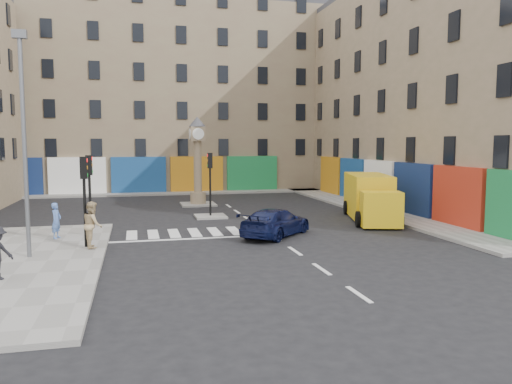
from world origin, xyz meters
name	(u,v)px	position (x,y,z in m)	size (l,w,h in m)	color
ground	(281,242)	(0.00, 0.00, 0.00)	(120.00, 120.00, 0.00)	black
sidewalk_left	(1,265)	(-11.00, -2.00, 0.07)	(7.00, 16.00, 0.15)	gray
sidewalk_right	(362,207)	(8.70, 10.00, 0.07)	(2.60, 30.00, 0.15)	gray
sidewalk_far	(163,193)	(-4.00, 22.20, 0.07)	(32.00, 2.40, 0.15)	gray
island_near	(210,216)	(-2.00, 8.00, 0.06)	(1.80, 1.80, 0.12)	gray
island_far	(198,204)	(-2.00, 14.00, 0.06)	(2.40, 2.40, 0.12)	gray
building_right	(448,91)	(15.00, 10.00, 8.00)	(10.00, 30.00, 16.00)	#957D62
building_far	(158,100)	(-4.00, 28.00, 8.50)	(32.00, 10.00, 17.00)	#827557
traffic_light_left_near	(84,187)	(-8.30, 0.20, 2.62)	(0.28, 0.22, 3.70)	black
traffic_light_left_far	(89,182)	(-8.30, 2.60, 2.62)	(0.28, 0.22, 3.70)	black
traffic_light_island	(210,174)	(-2.00, 8.00, 2.59)	(0.28, 0.22, 3.70)	black
lamp_post	(24,132)	(-10.20, -1.20, 4.79)	(0.50, 0.25, 8.30)	#595B60
clock_pillar	(198,155)	(-2.00, 14.00, 3.55)	(1.20, 1.20, 6.10)	#957D62
navy_sedan	(276,222)	(0.13, 1.37, 0.66)	(1.85, 4.55, 1.32)	black
yellow_van	(370,198)	(6.81, 5.05, 1.27)	(3.94, 7.33, 2.56)	yellow
pedestrian_blue	(56,221)	(-9.75, 2.43, 0.95)	(0.58, 0.38, 1.60)	#4F70B4
pedestrian_tan	(93,225)	(-8.00, -0.03, 1.10)	(0.92, 0.72, 1.89)	tan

